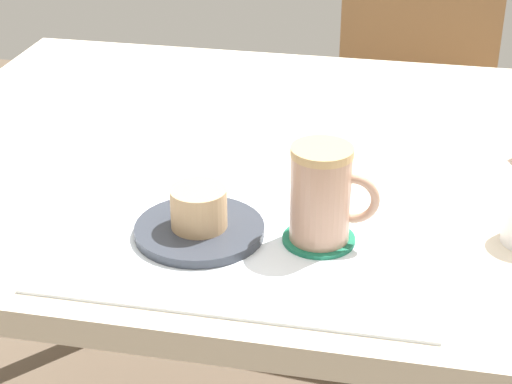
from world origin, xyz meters
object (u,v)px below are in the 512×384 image
coffee_mug (323,194)px  pastry (199,208)px  wooden_chair (410,84)px  dining_table (320,198)px  pastry_plate (200,230)px

coffee_mug → pastry: bearing=-174.5°
wooden_chair → coffee_mug: size_ratio=8.14×
dining_table → wooden_chair: 0.84m
pastry_plate → coffee_mug: 0.16m
pastry → wooden_chair: bearing=78.5°
wooden_chair → pastry: 1.13m
dining_table → coffee_mug: 0.28m
dining_table → coffee_mug: coffee_mug is taller
pastry → dining_table: bearing=65.8°
dining_table → wooden_chair: (0.11, 0.83, -0.12)m
dining_table → wooden_chair: size_ratio=1.31×
pastry_plate → coffee_mug: coffee_mug is taller
dining_table → pastry: size_ratio=18.54×
pastry_plate → pastry: 0.03m
wooden_chair → pastry_plate: (-0.22, -1.09, 0.20)m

